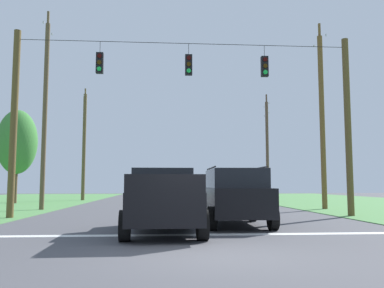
% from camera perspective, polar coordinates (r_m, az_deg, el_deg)
% --- Properties ---
extents(ground_plane, '(120.00, 120.00, 0.00)m').
position_cam_1_polar(ground_plane, '(8.70, 2.53, -15.22)').
color(ground_plane, '#47474C').
extents(stop_bar_stripe, '(13.08, 0.45, 0.01)m').
position_cam_1_polar(stop_bar_stripe, '(12.14, 0.56, -12.48)').
color(stop_bar_stripe, white).
rests_on(stop_bar_stripe, ground).
extents(lane_dash_0, '(2.50, 0.15, 0.01)m').
position_cam_1_polar(lane_dash_0, '(18.10, -1.03, -10.22)').
color(lane_dash_0, white).
rests_on(lane_dash_0, ground).
extents(lane_dash_1, '(2.50, 0.15, 0.01)m').
position_cam_1_polar(lane_dash_1, '(25.93, -2.00, -8.83)').
color(lane_dash_1, white).
rests_on(lane_dash_1, ground).
extents(lane_dash_2, '(2.50, 0.15, 0.01)m').
position_cam_1_polar(lane_dash_2, '(31.63, -2.39, -8.25)').
color(lane_dash_2, white).
rests_on(lane_dash_2, ground).
extents(lane_dash_3, '(2.50, 0.15, 0.01)m').
position_cam_1_polar(lane_dash_3, '(37.05, -2.66, -7.86)').
color(lane_dash_3, white).
rests_on(lane_dash_3, ground).
extents(overhead_signal_span, '(15.43, 0.31, 8.34)m').
position_cam_1_polar(overhead_signal_span, '(18.64, -0.88, 3.96)').
color(overhead_signal_span, brown).
rests_on(overhead_signal_span, ground).
extents(pickup_truck, '(2.39, 5.45, 1.95)m').
position_cam_1_polar(pickup_truck, '(12.69, -4.16, -7.80)').
color(pickup_truck, black).
rests_on(pickup_truck, ground).
extents(suv_black, '(2.28, 4.83, 2.05)m').
position_cam_1_polar(suv_black, '(14.86, 5.92, -7.11)').
color(suv_black, black).
rests_on(suv_black, ground).
extents(distant_car_crossing_white, '(2.27, 4.42, 1.52)m').
position_cam_1_polar(distant_car_crossing_white, '(35.27, 4.75, -6.69)').
color(distant_car_crossing_white, silver).
rests_on(distant_car_crossing_white, ground).
extents(utility_pole_mid_right, '(0.30, 1.99, 11.24)m').
position_cam_1_polar(utility_pole_mid_right, '(25.77, 17.61, 3.45)').
color(utility_pole_mid_right, brown).
rests_on(utility_pole_mid_right, ground).
extents(utility_pole_far_right, '(0.28, 1.87, 9.85)m').
position_cam_1_polar(utility_pole_far_right, '(38.57, 10.40, -0.42)').
color(utility_pole_far_right, brown).
rests_on(utility_pole_far_right, ground).
extents(utility_pole_mid_left, '(0.27, 1.92, 11.69)m').
position_cam_1_polar(utility_pole_mid_left, '(25.35, -19.74, 4.32)').
color(utility_pole_mid_left, brown).
rests_on(utility_pole_mid_left, ground).
extents(utility_pole_far_left, '(0.32, 1.58, 10.34)m').
position_cam_1_polar(utility_pole_far_left, '(38.94, -14.75, -0.17)').
color(utility_pole_far_left, brown).
rests_on(utility_pole_far_left, ground).
extents(tree_roadside_right, '(2.99, 2.99, 7.19)m').
position_cam_1_polar(tree_roadside_right, '(34.32, -23.10, 0.25)').
color(tree_roadside_right, brown).
rests_on(tree_roadside_right, ground).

